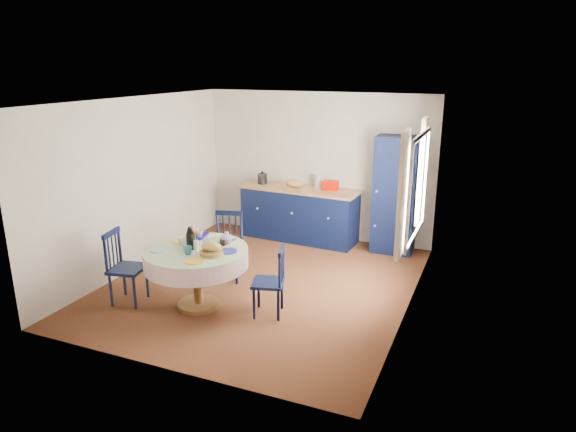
{
  "coord_description": "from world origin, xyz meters",
  "views": [
    {
      "loc": [
        2.86,
        -5.94,
        2.96
      ],
      "look_at": [
        0.31,
        0.2,
        0.96
      ],
      "focal_mm": 32.0,
      "sensor_mm": 36.0,
      "label": 1
    }
  ],
  "objects_px": {
    "mug_a": "(184,242)",
    "chair_right": "(271,281)",
    "kitchen_counter": "(299,213)",
    "chair_left": "(124,267)",
    "cobalt_bowl": "(198,236)",
    "mug_d": "(200,234)",
    "chair_far": "(227,246)",
    "mug_c": "(224,242)",
    "dining_table": "(197,258)",
    "pantry_cabinet": "(395,195)",
    "mug_b": "(188,250)"
  },
  "relations": [
    {
      "from": "kitchen_counter",
      "to": "chair_right",
      "type": "distance_m",
      "value": 2.82
    },
    {
      "from": "pantry_cabinet",
      "to": "cobalt_bowl",
      "type": "distance_m",
      "value": 3.3
    },
    {
      "from": "mug_a",
      "to": "mug_d",
      "type": "bearing_deg",
      "value": 90.46
    },
    {
      "from": "kitchen_counter",
      "to": "chair_right",
      "type": "height_order",
      "value": "kitchen_counter"
    },
    {
      "from": "kitchen_counter",
      "to": "mug_c",
      "type": "distance_m",
      "value": 2.67
    },
    {
      "from": "dining_table",
      "to": "chair_right",
      "type": "bearing_deg",
      "value": 10.0
    },
    {
      "from": "chair_far",
      "to": "chair_right",
      "type": "xyz_separation_m",
      "value": [
        1.03,
        -0.78,
        -0.05
      ]
    },
    {
      "from": "chair_far",
      "to": "mug_d",
      "type": "relative_size",
      "value": 9.02
    },
    {
      "from": "chair_far",
      "to": "mug_b",
      "type": "distance_m",
      "value": 1.2
    },
    {
      "from": "chair_right",
      "to": "mug_c",
      "type": "xyz_separation_m",
      "value": [
        -0.68,
        0.08,
        0.38
      ]
    },
    {
      "from": "pantry_cabinet",
      "to": "mug_b",
      "type": "relative_size",
      "value": 17.44
    },
    {
      "from": "pantry_cabinet",
      "to": "chair_left",
      "type": "distance_m",
      "value": 4.23
    },
    {
      "from": "chair_right",
      "to": "chair_far",
      "type": "bearing_deg",
      "value": -142.55
    },
    {
      "from": "chair_left",
      "to": "mug_c",
      "type": "xyz_separation_m",
      "value": [
        1.18,
        0.48,
        0.34
      ]
    },
    {
      "from": "chair_far",
      "to": "mug_a",
      "type": "xyz_separation_m",
      "value": [
        -0.09,
        -0.92,
        0.34
      ]
    },
    {
      "from": "pantry_cabinet",
      "to": "dining_table",
      "type": "height_order",
      "value": "pantry_cabinet"
    },
    {
      "from": "kitchen_counter",
      "to": "chair_far",
      "type": "height_order",
      "value": "kitchen_counter"
    },
    {
      "from": "chair_far",
      "to": "cobalt_bowl",
      "type": "relative_size",
      "value": 3.57
    },
    {
      "from": "chair_far",
      "to": "mug_a",
      "type": "bearing_deg",
      "value": -109.84
    },
    {
      "from": "cobalt_bowl",
      "to": "chair_far",
      "type": "bearing_deg",
      "value": 81.64
    },
    {
      "from": "pantry_cabinet",
      "to": "mug_a",
      "type": "bearing_deg",
      "value": -125.75
    },
    {
      "from": "kitchen_counter",
      "to": "cobalt_bowl",
      "type": "relative_size",
      "value": 7.84
    },
    {
      "from": "dining_table",
      "to": "mug_c",
      "type": "height_order",
      "value": "dining_table"
    },
    {
      "from": "kitchen_counter",
      "to": "mug_c",
      "type": "height_order",
      "value": "kitchen_counter"
    },
    {
      "from": "kitchen_counter",
      "to": "chair_far",
      "type": "xyz_separation_m",
      "value": [
        -0.33,
        -1.95,
        0.01
      ]
    },
    {
      "from": "chair_left",
      "to": "chair_right",
      "type": "relative_size",
      "value": 1.1
    },
    {
      "from": "mug_b",
      "to": "mug_d",
      "type": "xyz_separation_m",
      "value": [
        -0.21,
        0.59,
        -0.0
      ]
    },
    {
      "from": "dining_table",
      "to": "cobalt_bowl",
      "type": "relative_size",
      "value": 4.79
    },
    {
      "from": "chair_right",
      "to": "mug_b",
      "type": "bearing_deg",
      "value": -83.6
    },
    {
      "from": "dining_table",
      "to": "mug_d",
      "type": "distance_m",
      "value": 0.47
    },
    {
      "from": "kitchen_counter",
      "to": "mug_a",
      "type": "relative_size",
      "value": 15.34
    },
    {
      "from": "chair_left",
      "to": "mug_d",
      "type": "bearing_deg",
      "value": -60.71
    },
    {
      "from": "mug_a",
      "to": "chair_right",
      "type": "bearing_deg",
      "value": 6.81
    },
    {
      "from": "mug_a",
      "to": "mug_b",
      "type": "relative_size",
      "value": 1.27
    },
    {
      "from": "chair_right",
      "to": "mug_b",
      "type": "relative_size",
      "value": 7.99
    },
    {
      "from": "dining_table",
      "to": "mug_a",
      "type": "xyz_separation_m",
      "value": [
        -0.19,
        0.03,
        0.18
      ]
    },
    {
      "from": "kitchen_counter",
      "to": "mug_c",
      "type": "relative_size",
      "value": 18.75
    },
    {
      "from": "cobalt_bowl",
      "to": "mug_d",
      "type": "bearing_deg",
      "value": 93.68
    },
    {
      "from": "mug_a",
      "to": "mug_c",
      "type": "bearing_deg",
      "value": 25.85
    },
    {
      "from": "kitchen_counter",
      "to": "chair_left",
      "type": "relative_size",
      "value": 2.21
    },
    {
      "from": "chair_right",
      "to": "chair_left",
      "type": "bearing_deg",
      "value": -93.23
    },
    {
      "from": "mug_b",
      "to": "cobalt_bowl",
      "type": "xyz_separation_m",
      "value": [
        -0.21,
        0.54,
        -0.02
      ]
    },
    {
      "from": "dining_table",
      "to": "mug_b",
      "type": "relative_size",
      "value": 11.84
    },
    {
      "from": "kitchen_counter",
      "to": "pantry_cabinet",
      "type": "distance_m",
      "value": 1.68
    },
    {
      "from": "chair_far",
      "to": "chair_right",
      "type": "relative_size",
      "value": 1.1
    },
    {
      "from": "chair_far",
      "to": "cobalt_bowl",
      "type": "xyz_separation_m",
      "value": [
        -0.09,
        -0.61,
        0.32
      ]
    },
    {
      "from": "chair_left",
      "to": "kitchen_counter",
      "type": "bearing_deg",
      "value": -31.54
    },
    {
      "from": "chair_far",
      "to": "chair_right",
      "type": "height_order",
      "value": "chair_far"
    },
    {
      "from": "chair_right",
      "to": "mug_b",
      "type": "height_order",
      "value": "mug_b"
    },
    {
      "from": "dining_table",
      "to": "mug_a",
      "type": "height_order",
      "value": "dining_table"
    }
  ]
}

